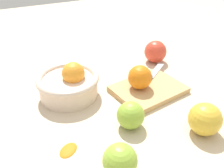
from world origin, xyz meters
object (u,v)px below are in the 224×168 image
Objects in this scene: bowl at (69,84)px; apple_front_left at (131,115)px; cutting_board at (148,89)px; apple_front_right at (205,119)px; orange_on_board at (140,77)px; knife at (152,75)px; apple_back_right at (155,52)px; apple_front_left_2 at (120,161)px.

apple_front_left is (0.10, -0.21, -0.01)m from bowl.
cutting_board is 0.22m from apple_front_right.
orange_on_board is 0.55× the size of knife.
knife is 0.27m from apple_front_right.
apple_front_right is (-0.11, -0.38, -0.00)m from apple_back_right.
orange_on_board is at bearing 157.53° from cutting_board.
bowl is 0.33m from apple_front_left_2.
apple_back_right and apple_front_right have the same top height.
orange_on_board reaches higher than apple_front_left_2.
apple_front_left is (-0.17, -0.17, 0.01)m from knife.
orange_on_board reaches higher than cutting_board.
apple_front_left is 0.98× the size of apple_front_left_2.
orange_on_board is at bearing 52.20° from apple_front_left_2.
bowl reaches higher than cutting_board.
knife is at bearing 49.22° from cutting_board.
apple_front_left_2 is (-0.19, -0.25, -0.02)m from orange_on_board.
apple_back_right is at bearing 74.50° from apple_front_right.
bowl is 0.25m from cutting_board.
bowl is 2.26× the size of apple_back_right.
apple_front_left is (-0.13, -0.12, 0.03)m from cutting_board.
apple_front_right is 1.15× the size of apple_front_left.
orange_on_board is 1.02× the size of apple_front_left.
apple_back_right is at bearing 51.45° from cutting_board.
cutting_board is at bearing -128.55° from apple_back_right.
apple_front_right is (-0.02, -0.27, 0.02)m from knife.
knife is 1.60× the size of apple_back_right.
apple_front_right is at bearing 5.25° from apple_front_left_2.
bowl is 2.28× the size of apple_front_right.
apple_front_right is 0.25m from apple_front_left_2.
apple_front_left is 0.15m from apple_front_left_2.
apple_back_right reaches higher than cutting_board.
orange_on_board is 1.00× the size of apple_front_left_2.
orange_on_board is (-0.03, 0.01, 0.05)m from cutting_board.
knife is (0.04, 0.05, 0.01)m from cutting_board.
apple_front_right is (0.03, -0.21, 0.03)m from cutting_board.
apple_front_left is at bearing -128.47° from orange_on_board.
apple_front_left_2 is (-0.22, -0.24, 0.03)m from cutting_board.
apple_front_left_2 reaches higher than apple_front_left.
cutting_board is 2.85× the size of orange_on_board.
orange_on_board is at bearing -135.79° from apple_back_right.
apple_back_right is at bearing 12.30° from bowl.
apple_front_left is (-0.16, 0.10, -0.01)m from apple_front_right.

